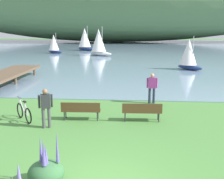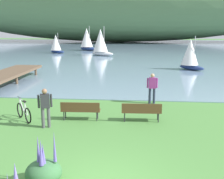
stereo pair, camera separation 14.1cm
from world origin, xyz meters
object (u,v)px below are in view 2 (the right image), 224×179
Objects in this scene: sailboat_far_off at (101,42)px; person_on_the_grass at (45,106)px; sailboat_toward_hillside at (87,39)px; person_at_shoreline at (152,86)px; park_bench_near_camera at (81,109)px; bicycle_leaning_near_bench at (24,112)px; park_bench_further_along at (141,110)px; sailboat_mid_bay at (190,54)px; sailboat_nearest_to_shore at (56,44)px.

person_on_the_grass is at bearing -87.02° from sailboat_far_off.
sailboat_toward_hillside is 1.02× the size of sailboat_far_off.
sailboat_far_off is at bearing 103.60° from person_at_shoreline.
person_on_the_grass is at bearing -139.45° from park_bench_near_camera.
person_at_shoreline is (6.04, 3.45, 0.58)m from bicycle_leaning_near_bench.
sailboat_mid_bay reaches higher than park_bench_further_along.
sailboat_nearest_to_shore is at bearing 115.61° from person_at_shoreline.
bicycle_leaning_near_bench is 0.79× the size of person_at_shoreline.
person_at_shoreline is at bearing -64.39° from sailboat_nearest_to_shore.
sailboat_mid_bay is (7.85, 16.10, 1.09)m from park_bench_near_camera.
person_at_shoreline and person_on_the_grass have the same top height.
park_bench_further_along is at bearing -107.46° from sailboat_mid_bay.
park_bench_further_along is 0.41× the size of sailboat_toward_hillside.
sailboat_toward_hillside is at bearing 111.87° from sailboat_far_off.
park_bench_near_camera is 2.63m from bicycle_leaning_near_bench.
person_on_the_grass is (-4.71, -4.29, 0.00)m from person_at_shoreline.
park_bench_near_camera is at bearing -80.24° from sailboat_toward_hillside.
sailboat_toward_hillside is at bearing 55.41° from sailboat_nearest_to_shore.
park_bench_near_camera is 1.06× the size of person_at_shoreline.
park_bench_near_camera is 1.06× the size of person_on_the_grass.
sailboat_nearest_to_shore is at bearing 108.14° from park_bench_near_camera.
park_bench_near_camera is 1.00× the size of park_bench_further_along.
sailboat_toward_hillside is at bearing 95.92° from bicycle_leaning_near_bench.
bicycle_leaning_near_bench reaches higher than park_bench_further_along.
park_bench_near_camera is 4.71m from person_at_shoreline.
sailboat_mid_bay is (5.05, 16.05, 1.09)m from park_bench_further_along.
sailboat_nearest_to_shore is (-9.44, 33.81, 0.61)m from person_on_the_grass.
bicycle_leaning_near_bench is at bearing -122.59° from sailboat_mid_bay.
sailboat_toward_hillside reaches higher than sailboat_far_off.
park_bench_near_camera is 1.75m from person_on_the_grass.
person_at_shoreline is at bearing 42.30° from person_on_the_grass.
person_at_shoreline is 6.37m from person_on_the_grass.
sailboat_mid_bay is (10.46, 16.36, 1.21)m from bicycle_leaning_near_bench.
park_bench_near_camera is 29.37m from sailboat_far_off.
park_bench_further_along is at bearing -67.51° from sailboat_nearest_to_shore.
bicycle_leaning_near_bench is at bearing 147.86° from person_on_the_grass.
sailboat_mid_bay is at bearing -57.23° from sailboat_toward_hillside.
sailboat_far_off is (-1.58, 30.28, 1.09)m from person_on_the_grass.
park_bench_near_camera is 0.42× the size of sailboat_far_off.
park_bench_near_camera is 17.94m from sailboat_mid_bay.
sailboat_far_off is at bearing 90.48° from bicycle_leaning_near_bench.
sailboat_far_off is at bearing 95.60° from park_bench_near_camera.
person_on_the_grass is 0.51× the size of sailboat_mid_bay.
park_bench_further_along is 4.27m from person_on_the_grass.
person_at_shoreline is at bearing 78.65° from park_bench_further_along.
sailboat_nearest_to_shore reaches higher than park_bench_further_along.
person_at_shoreline is 0.52× the size of sailboat_nearest_to_shore.
sailboat_far_off is (-2.86, 29.18, 1.54)m from park_bench_near_camera.
park_bench_near_camera is 0.41× the size of sailboat_toward_hillside.
sailboat_nearest_to_shore is (-10.72, 32.71, 1.07)m from park_bench_near_camera.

